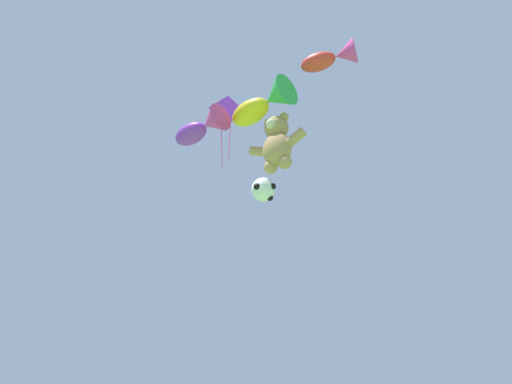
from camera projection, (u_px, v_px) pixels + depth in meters
teddy_bear_kite at (277, 143)px, 12.44m from camera, size 2.03×0.90×2.06m
soccer_ball_kite at (263, 190)px, 12.20m from camera, size 0.82×0.81×0.75m
fish_kite_crimson at (332, 58)px, 11.94m from camera, size 1.76×0.96×0.75m
fish_kite_goldfin at (263, 104)px, 12.99m from camera, size 2.50×1.35×1.07m
fish_kite_violet at (201, 128)px, 13.70m from camera, size 2.24×1.10×0.97m
diamond_kite at (227, 114)px, 15.10m from camera, size 1.03×1.04×3.19m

